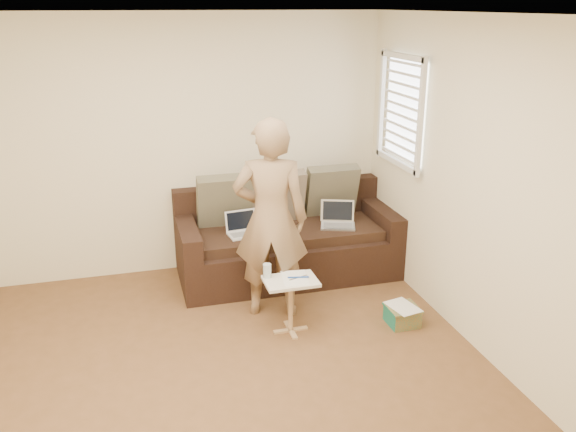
# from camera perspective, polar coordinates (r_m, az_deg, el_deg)

# --- Properties ---
(floor) EXTENTS (4.50, 4.50, 0.00)m
(floor) POSITION_cam_1_polar(r_m,az_deg,el_deg) (4.58, -5.11, -15.96)
(floor) COLOR brown
(floor) RESTS_ON ground
(ceiling) EXTENTS (4.50, 4.50, 0.00)m
(ceiling) POSITION_cam_1_polar(r_m,az_deg,el_deg) (3.73, -6.37, 18.57)
(ceiling) COLOR white
(ceiling) RESTS_ON wall_back
(wall_back) EXTENTS (4.00, 0.00, 4.00)m
(wall_back) POSITION_cam_1_polar(r_m,az_deg,el_deg) (6.11, -9.47, 6.50)
(wall_back) COLOR #F1E6BD
(wall_back) RESTS_ON ground
(wall_right) EXTENTS (0.00, 4.50, 4.50)m
(wall_right) POSITION_cam_1_polar(r_m,az_deg,el_deg) (4.72, 18.97, 1.76)
(wall_right) COLOR #F1E6BD
(wall_right) RESTS_ON ground
(window_blinds) EXTENTS (0.12, 0.88, 1.08)m
(window_blinds) POSITION_cam_1_polar(r_m,az_deg,el_deg) (5.86, 10.78, 9.85)
(window_blinds) COLOR white
(window_blinds) RESTS_ON wall_right
(sofa) EXTENTS (2.20, 0.95, 0.85)m
(sofa) POSITION_cam_1_polar(r_m,az_deg,el_deg) (6.09, -0.05, -1.92)
(sofa) COLOR black
(sofa) RESTS_ON ground
(pillow_left) EXTENTS (0.55, 0.29, 0.57)m
(pillow_left) POSITION_cam_1_polar(r_m,az_deg,el_deg) (6.03, -6.07, 1.44)
(pillow_left) COLOR brown
(pillow_left) RESTS_ON sofa
(pillow_mid) EXTENTS (0.55, 0.27, 0.57)m
(pillow_mid) POSITION_cam_1_polar(r_m,az_deg,el_deg) (6.13, -0.98, 1.84)
(pillow_mid) COLOR #6C5E4D
(pillow_mid) RESTS_ON sofa
(pillow_right) EXTENTS (0.55, 0.28, 0.57)m
(pillow_right) POSITION_cam_1_polar(r_m,az_deg,el_deg) (6.34, 4.16, 2.42)
(pillow_right) COLOR brown
(pillow_right) RESTS_ON sofa
(laptop_silver) EXTENTS (0.41, 0.35, 0.23)m
(laptop_silver) POSITION_cam_1_polar(r_m,az_deg,el_deg) (6.09, 4.79, -1.04)
(laptop_silver) COLOR #B7BABC
(laptop_silver) RESTS_ON sofa
(laptop_white) EXTENTS (0.34, 0.26, 0.23)m
(laptop_white) POSITION_cam_1_polar(r_m,az_deg,el_deg) (5.86, -4.15, -1.87)
(laptop_white) COLOR white
(laptop_white) RESTS_ON sofa
(person) EXTENTS (0.75, 0.61, 1.80)m
(person) POSITION_cam_1_polar(r_m,az_deg,el_deg) (5.18, -1.66, -0.28)
(person) COLOR olive
(person) RESTS_ON ground
(side_table) EXTENTS (0.44, 0.31, 0.49)m
(side_table) POSITION_cam_1_polar(r_m,az_deg,el_deg) (5.12, 0.25, -8.55)
(side_table) COLOR silver
(side_table) RESTS_ON ground
(drinking_glass) EXTENTS (0.07, 0.07, 0.12)m
(drinking_glass) POSITION_cam_1_polar(r_m,az_deg,el_deg) (5.03, -2.00, -5.24)
(drinking_glass) COLOR silver
(drinking_glass) RESTS_ON side_table
(scissors) EXTENTS (0.20, 0.14, 0.02)m
(scissors) POSITION_cam_1_polar(r_m,az_deg,el_deg) (5.03, 0.99, -5.88)
(scissors) COLOR silver
(scissors) RESTS_ON side_table
(paper_on_table) EXTENTS (0.25, 0.33, 0.00)m
(paper_on_table) POSITION_cam_1_polar(r_m,az_deg,el_deg) (5.03, 0.66, -5.94)
(paper_on_table) COLOR white
(paper_on_table) RESTS_ON side_table
(striped_box) EXTENTS (0.27, 0.27, 0.17)m
(striped_box) POSITION_cam_1_polar(r_m,az_deg,el_deg) (5.40, 10.85, -9.27)
(striped_box) COLOR #BB5C1C
(striped_box) RESTS_ON ground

